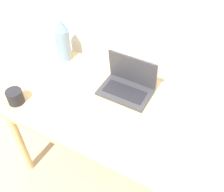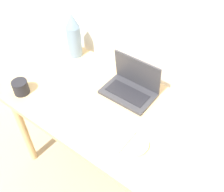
% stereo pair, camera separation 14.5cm
% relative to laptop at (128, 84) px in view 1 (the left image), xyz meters
% --- Properties ---
extents(desk, '(1.36, 0.70, 0.70)m').
position_rel_laptop_xyz_m(desk, '(0.05, -0.17, -0.13)').
color(desk, tan).
rests_on(desk, ground_plane).
extents(laptop, '(0.31, 0.21, 0.22)m').
position_rel_laptop_xyz_m(laptop, '(0.00, 0.00, 0.00)').
color(laptop, '#333338').
rests_on(laptop, desk).
extents(keyboard, '(0.45, 0.15, 0.02)m').
position_rel_laptop_xyz_m(keyboard, '(-0.02, -0.33, -0.04)').
color(keyboard, white).
rests_on(keyboard, desk).
extents(mouse, '(0.05, 0.10, 0.03)m').
position_rel_laptop_xyz_m(mouse, '(0.28, -0.31, -0.03)').
color(mouse, white).
rests_on(mouse, desk).
extents(vase, '(0.10, 0.10, 0.32)m').
position_rel_laptop_xyz_m(vase, '(-0.53, 0.08, 0.11)').
color(vase, slate).
rests_on(vase, desk).
extents(mug, '(0.09, 0.09, 0.09)m').
position_rel_laptop_xyz_m(mug, '(-0.53, -0.41, -0.01)').
color(mug, black).
rests_on(mug, desk).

